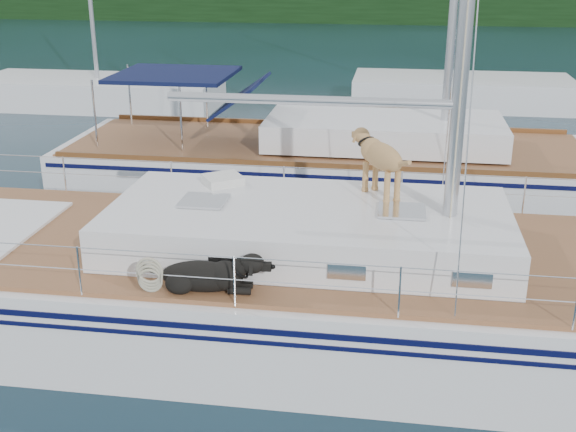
# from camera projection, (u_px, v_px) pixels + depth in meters

# --- Properties ---
(ground) EXTENTS (120.00, 120.00, 0.00)m
(ground) POSITION_uv_depth(u_px,v_px,m) (251.00, 326.00, 10.11)
(ground) COLOR black
(ground) RESTS_ON ground
(shore_bank) EXTENTS (92.00, 1.00, 1.20)m
(shore_bank) POSITION_uv_depth(u_px,v_px,m) (376.00, 13.00, 52.73)
(shore_bank) COLOR #595147
(shore_bank) RESTS_ON ground
(main_sailboat) EXTENTS (12.00, 3.80, 14.01)m
(main_sailboat) POSITION_uv_depth(u_px,v_px,m) (257.00, 283.00, 9.86)
(main_sailboat) COLOR silver
(main_sailboat) RESTS_ON ground
(neighbor_sailboat) EXTENTS (11.00, 3.50, 13.30)m
(neighbor_sailboat) POSITION_uv_depth(u_px,v_px,m) (331.00, 167.00, 15.24)
(neighbor_sailboat) COLOR silver
(neighbor_sailboat) RESTS_ON ground
(bg_boat_west) EXTENTS (8.00, 3.00, 11.65)m
(bg_boat_west) POSITION_uv_depth(u_px,v_px,m) (99.00, 93.00, 24.06)
(bg_boat_west) COLOR silver
(bg_boat_west) RESTS_ON ground
(bg_boat_center) EXTENTS (7.20, 3.00, 11.65)m
(bg_boat_center) POSITION_uv_depth(u_px,v_px,m) (462.00, 92.00, 24.22)
(bg_boat_center) COLOR silver
(bg_boat_center) RESTS_ON ground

